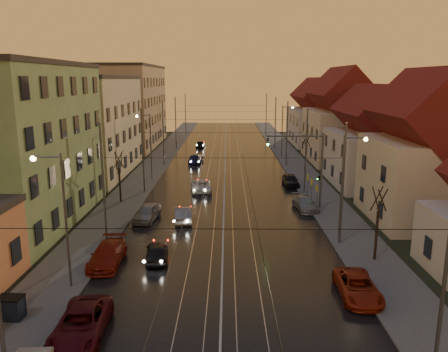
{
  "coord_description": "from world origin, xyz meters",
  "views": [
    {
      "loc": [
        0.3,
        -21.4,
        11.95
      ],
      "look_at": [
        0.01,
        18.24,
        3.13
      ],
      "focal_mm": 35.0,
      "sensor_mm": 36.0,
      "label": 1
    }
  ],
  "objects_px": {
    "street_lamp_3": "(284,126)",
    "parked_left_1": "(81,323)",
    "street_lamp_1": "(346,177)",
    "parked_left_3": "(147,212)",
    "parked_left_2": "(107,255)",
    "street_lamp_0": "(59,208)",
    "parked_right_0": "(357,287)",
    "driving_car_2": "(201,185)",
    "parked_right_1": "(305,203)",
    "parked_right_2": "(290,180)",
    "driving_car_1": "(183,214)",
    "driving_car_4": "(201,144)",
    "driving_car_3": "(196,159)",
    "dumpster": "(11,308)",
    "street_lamp_2": "(148,140)",
    "traffic_light_mast": "(311,161)",
    "driving_car_0": "(157,252)"
  },
  "relations": [
    {
      "from": "parked_left_3",
      "to": "dumpster",
      "type": "xyz_separation_m",
      "value": [
        -3.95,
        -16.14,
        -0.01
      ]
    },
    {
      "from": "street_lamp_3",
      "to": "parked_right_0",
      "type": "bearing_deg",
      "value": -91.92
    },
    {
      "from": "street_lamp_3",
      "to": "dumpster",
      "type": "distance_m",
      "value": 51.63
    },
    {
      "from": "driving_car_0",
      "to": "parked_left_1",
      "type": "height_order",
      "value": "parked_left_1"
    },
    {
      "from": "street_lamp_0",
      "to": "street_lamp_1",
      "type": "bearing_deg",
      "value": 23.72
    },
    {
      "from": "parked_right_0",
      "to": "street_lamp_3",
      "type": "bearing_deg",
      "value": 89.42
    },
    {
      "from": "dumpster",
      "to": "driving_car_4",
      "type": "bearing_deg",
      "value": 87.51
    },
    {
      "from": "parked_right_0",
      "to": "driving_car_2",
      "type": "bearing_deg",
      "value": 114.57
    },
    {
      "from": "street_lamp_1",
      "to": "parked_left_1",
      "type": "distance_m",
      "value": 20.71
    },
    {
      "from": "street_lamp_3",
      "to": "driving_car_1",
      "type": "bearing_deg",
      "value": -111.61
    },
    {
      "from": "street_lamp_1",
      "to": "driving_car_3",
      "type": "distance_m",
      "value": 33.87
    },
    {
      "from": "driving_car_1",
      "to": "parked_right_1",
      "type": "height_order",
      "value": "driving_car_1"
    },
    {
      "from": "street_lamp_2",
      "to": "dumpster",
      "type": "height_order",
      "value": "street_lamp_2"
    },
    {
      "from": "parked_right_1",
      "to": "parked_right_2",
      "type": "height_order",
      "value": "parked_right_2"
    },
    {
      "from": "street_lamp_3",
      "to": "driving_car_3",
      "type": "height_order",
      "value": "street_lamp_3"
    },
    {
      "from": "parked_left_1",
      "to": "parked_left_2",
      "type": "relative_size",
      "value": 1.03
    },
    {
      "from": "street_lamp_2",
      "to": "driving_car_3",
      "type": "height_order",
      "value": "street_lamp_2"
    },
    {
      "from": "street_lamp_0",
      "to": "street_lamp_1",
      "type": "distance_m",
      "value": 19.89
    },
    {
      "from": "street_lamp_1",
      "to": "parked_right_1",
      "type": "xyz_separation_m",
      "value": [
        -1.5,
        7.79,
        -4.27
      ]
    },
    {
      "from": "street_lamp_2",
      "to": "parked_right_2",
      "type": "height_order",
      "value": "street_lamp_2"
    },
    {
      "from": "parked_left_1",
      "to": "parked_left_3",
      "type": "distance_m",
      "value": 17.45
    },
    {
      "from": "parked_left_1",
      "to": "driving_car_4",
      "type": "bearing_deg",
      "value": 84.77
    },
    {
      "from": "driving_car_1",
      "to": "driving_car_4",
      "type": "distance_m",
      "value": 41.57
    },
    {
      "from": "parked_right_0",
      "to": "street_lamp_1",
      "type": "bearing_deg",
      "value": 81.77
    },
    {
      "from": "street_lamp_2",
      "to": "traffic_light_mast",
      "type": "distance_m",
      "value": 20.89
    },
    {
      "from": "parked_right_1",
      "to": "street_lamp_2",
      "type": "bearing_deg",
      "value": 137.18
    },
    {
      "from": "parked_right_2",
      "to": "parked_left_3",
      "type": "bearing_deg",
      "value": -140.38
    },
    {
      "from": "parked_right_1",
      "to": "parked_right_2",
      "type": "relative_size",
      "value": 1.06
    },
    {
      "from": "parked_left_1",
      "to": "parked_right_1",
      "type": "distance_m",
      "value": 25.05
    },
    {
      "from": "driving_car_0",
      "to": "driving_car_2",
      "type": "relative_size",
      "value": 0.79
    },
    {
      "from": "driving_car_1",
      "to": "driving_car_4",
      "type": "xyz_separation_m",
      "value": [
        -0.97,
        41.56,
        -0.04
      ]
    },
    {
      "from": "parked_right_2",
      "to": "dumpster",
      "type": "distance_m",
      "value": 33.9
    },
    {
      "from": "parked_left_1",
      "to": "street_lamp_1",
      "type": "bearing_deg",
      "value": 36.21
    },
    {
      "from": "parked_left_2",
      "to": "parked_left_3",
      "type": "xyz_separation_m",
      "value": [
        0.95,
        9.22,
        0.02
      ]
    },
    {
      "from": "driving_car_0",
      "to": "parked_left_3",
      "type": "bearing_deg",
      "value": -82.41
    },
    {
      "from": "parked_right_0",
      "to": "parked_right_2",
      "type": "bearing_deg",
      "value": 91.47
    },
    {
      "from": "driving_car_2",
      "to": "parked_right_0",
      "type": "bearing_deg",
      "value": 106.89
    },
    {
      "from": "street_lamp_0",
      "to": "driving_car_2",
      "type": "bearing_deg",
      "value": 73.89
    },
    {
      "from": "driving_car_4",
      "to": "parked_left_2",
      "type": "relative_size",
      "value": 0.78
    },
    {
      "from": "street_lamp_1",
      "to": "driving_car_3",
      "type": "bearing_deg",
      "value": 113.39
    },
    {
      "from": "street_lamp_0",
      "to": "parked_right_1",
      "type": "bearing_deg",
      "value": 43.39
    },
    {
      "from": "driving_car_3",
      "to": "driving_car_0",
      "type": "bearing_deg",
      "value": 93.27
    },
    {
      "from": "driving_car_3",
      "to": "parked_left_1",
      "type": "height_order",
      "value": "parked_left_1"
    },
    {
      "from": "street_lamp_0",
      "to": "parked_left_2",
      "type": "distance_m",
      "value": 5.6
    },
    {
      "from": "street_lamp_3",
      "to": "parked_left_1",
      "type": "height_order",
      "value": "street_lamp_3"
    },
    {
      "from": "driving_car_0",
      "to": "driving_car_4",
      "type": "xyz_separation_m",
      "value": [
        -0.03,
        49.76,
        0.01
      ]
    },
    {
      "from": "street_lamp_0",
      "to": "driving_car_3",
      "type": "relative_size",
      "value": 1.74
    },
    {
      "from": "street_lamp_2",
      "to": "parked_left_1",
      "type": "xyz_separation_m",
      "value": [
        2.53,
        -32.86,
        -4.21
      ]
    },
    {
      "from": "street_lamp_1",
      "to": "driving_car_2",
      "type": "height_order",
      "value": "street_lamp_1"
    },
    {
      "from": "parked_left_1",
      "to": "parked_left_2",
      "type": "xyz_separation_m",
      "value": [
        -0.98,
        8.23,
        0.01
      ]
    }
  ]
}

